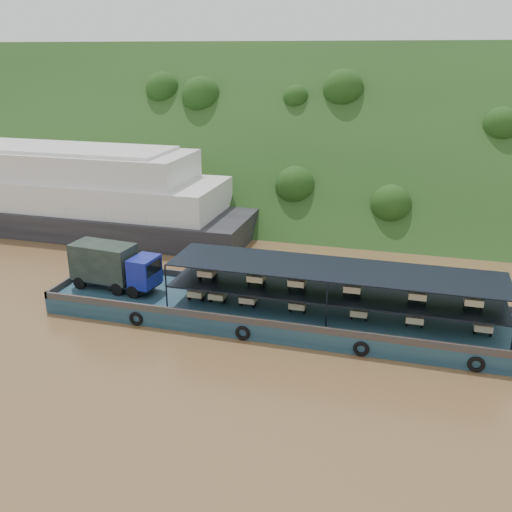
# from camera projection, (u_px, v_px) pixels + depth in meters

# --- Properties ---
(ground) EXTENTS (160.00, 160.00, 0.00)m
(ground) POSITION_uv_depth(u_px,v_px,m) (270.00, 311.00, 43.35)
(ground) COLOR brown
(ground) RESTS_ON ground
(hillside) EXTENTS (140.00, 39.60, 39.60)m
(hillside) POSITION_uv_depth(u_px,v_px,m) (338.00, 199.00, 75.91)
(hillside) COLOR #193212
(hillside) RESTS_ON ground
(cargo_barge) EXTENTS (35.00, 7.18, 4.72)m
(cargo_barge) POSITION_uv_depth(u_px,v_px,m) (266.00, 305.00, 41.53)
(cargo_barge) COLOR #122940
(cargo_barge) RESTS_ON ground
(passenger_ferry) EXTENTS (44.46, 11.16, 9.00)m
(passenger_ferry) POSITION_uv_depth(u_px,v_px,m) (56.00, 192.00, 62.89)
(passenger_ferry) COLOR black
(passenger_ferry) RESTS_ON ground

